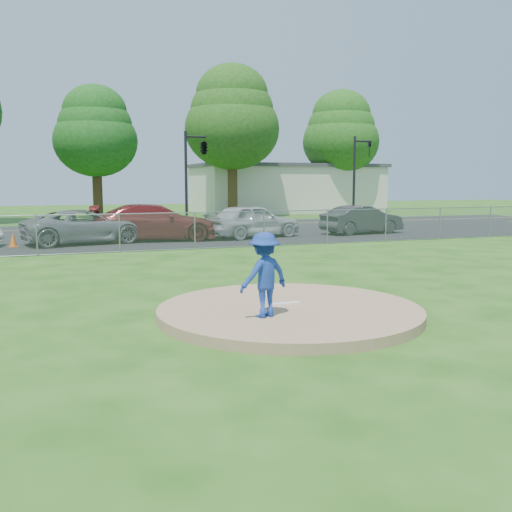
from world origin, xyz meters
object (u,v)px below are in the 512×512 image
at_px(tree_center, 95,131).
at_px(parked_car_pearl, 252,221).
at_px(tree_far_right, 341,132).
at_px(pitcher, 264,275).
at_px(commercial_building, 285,188).
at_px(parked_car_charcoal, 362,220).
at_px(traffic_cone, 13,240).
at_px(parked_car_gray, 85,227).
at_px(traffic_signal_right, 357,172).
at_px(tree_right, 232,117).
at_px(parked_car_darkred, 155,222).
at_px(traffic_signal_center, 202,149).

height_order(tree_center, parked_car_pearl, tree_center).
height_order(tree_far_right, pitcher, tree_far_right).
distance_m(commercial_building, parked_car_charcoal, 22.77).
height_order(traffic_cone, parked_car_gray, parked_car_gray).
height_order(traffic_signal_right, traffic_cone, traffic_signal_right).
distance_m(tree_center, traffic_signal_right, 19.64).
relative_size(tree_far_right, pitcher, 6.70).
bearing_deg(tree_right, traffic_cone, -132.13).
height_order(tree_center, pitcher, tree_center).
distance_m(tree_far_right, traffic_cone, 33.24).
distance_m(pitcher, parked_car_darkred, 16.64).
relative_size(tree_right, traffic_cone, 19.35).
xyz_separation_m(tree_far_right, parked_car_pearl, (-15.15, -19.19, -6.22)).
relative_size(traffic_signal_center, traffic_cone, 9.31).
relative_size(tree_right, traffic_signal_center, 2.08).
bearing_deg(tree_far_right, parked_car_gray, -140.19).
distance_m(traffic_cone, parked_car_gray, 3.02).
xyz_separation_m(traffic_signal_center, parked_car_charcoal, (7.04, -6.17, -3.87)).
height_order(parked_car_darkred, parked_car_pearl, parked_car_darkred).
bearing_deg(tree_center, traffic_signal_right, -38.22).
bearing_deg(traffic_cone, tree_center, 74.94).
xyz_separation_m(tree_right, traffic_signal_center, (-5.03, -10.00, -3.04)).
distance_m(parked_car_gray, parked_car_charcoal, 14.04).
xyz_separation_m(traffic_signal_right, parked_car_charcoal, (-3.23, -6.17, -2.62)).
bearing_deg(parked_car_gray, tree_center, -18.72).
xyz_separation_m(pitcher, parked_car_darkred, (0.90, 16.62, -0.15)).
bearing_deg(tree_center, parked_car_pearl, -72.17).
distance_m(tree_far_right, traffic_signal_center, 20.78).
bearing_deg(traffic_cone, commercial_building, 45.75).
height_order(tree_far_right, traffic_signal_right, tree_far_right).
relative_size(tree_right, parked_car_charcoal, 2.61).
bearing_deg(parked_car_gray, tree_far_right, -62.53).
distance_m(pitcher, parked_car_pearl, 17.38).
bearing_deg(commercial_building, traffic_signal_center, -126.94).
distance_m(traffic_signal_right, parked_car_darkred, 15.56).
distance_m(tree_center, tree_far_right, 21.03).
distance_m(traffic_cone, parked_car_pearl, 10.87).
xyz_separation_m(tree_center, parked_car_pearl, (5.85, -18.19, -5.63)).
bearing_deg(parked_car_darkred, parked_car_charcoal, -84.16).
xyz_separation_m(traffic_cone, parked_car_charcoal, (17.00, 0.41, 0.43)).
bearing_deg(parked_car_charcoal, pitcher, 135.97).
distance_m(traffic_signal_right, pitcher, 27.27).
height_order(traffic_signal_right, parked_car_pearl, traffic_signal_right).
height_order(traffic_signal_right, parked_car_darkred, traffic_signal_right).
xyz_separation_m(commercial_building, traffic_signal_center, (-12.03, -16.00, 2.45)).
bearing_deg(traffic_signal_right, traffic_signal_center, -180.00).
height_order(tree_center, traffic_cone, tree_center).
bearing_deg(parked_car_charcoal, tree_far_right, -33.54).
height_order(tree_right, parked_car_gray, tree_right).
bearing_deg(parked_car_darkred, traffic_cone, 101.98).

